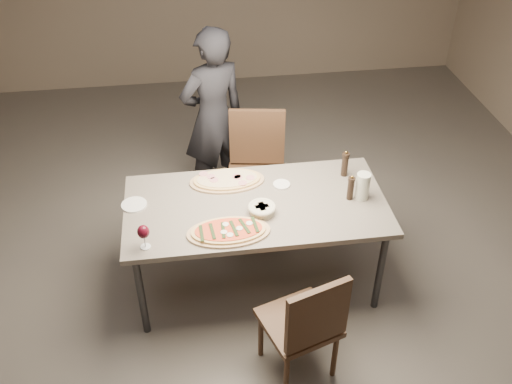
{
  "coord_description": "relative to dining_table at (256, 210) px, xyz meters",
  "views": [
    {
      "loc": [
        -0.43,
        -3.05,
        3.18
      ],
      "look_at": [
        0.0,
        0.0,
        0.85
      ],
      "focal_mm": 40.0,
      "sensor_mm": 36.0,
      "label": 1
    }
  ],
  "objects": [
    {
      "name": "room",
      "position": [
        0.0,
        0.0,
        0.71
      ],
      "size": [
        7.0,
        7.0,
        7.0
      ],
      "color": "#58524C",
      "rests_on": "ground"
    },
    {
      "name": "dining_table",
      "position": [
        0.0,
        0.0,
        0.0
      ],
      "size": [
        1.8,
        0.9,
        0.75
      ],
      "color": "slate",
      "rests_on": "ground"
    },
    {
      "name": "zucchini_pizza",
      "position": [
        -0.22,
        -0.28,
        0.07
      ],
      "size": [
        0.54,
        0.3,
        0.05
      ],
      "rotation": [
        0.0,
        0.0,
        -0.14
      ],
      "color": "tan",
      "rests_on": "dining_table"
    },
    {
      "name": "ham_pizza",
      "position": [
        -0.17,
        0.28,
        0.07
      ],
      "size": [
        0.54,
        0.3,
        0.04
      ],
      "rotation": [
        0.0,
        0.0,
        -0.17
      ],
      "color": "tan",
      "rests_on": "dining_table"
    },
    {
      "name": "bread_basket",
      "position": [
        0.02,
        -0.11,
        0.1
      ],
      "size": [
        0.19,
        0.19,
        0.07
      ],
      "rotation": [
        0.0,
        0.0,
        0.25
      ],
      "color": "beige",
      "rests_on": "dining_table"
    },
    {
      "name": "oil_dish",
      "position": [
        0.21,
        0.18,
        0.06
      ],
      "size": [
        0.12,
        0.12,
        0.01
      ],
      "rotation": [
        0.0,
        0.0,
        -0.18
      ],
      "color": "white",
      "rests_on": "dining_table"
    },
    {
      "name": "pepper_mill_left",
      "position": [
        0.65,
        -0.03,
        0.15
      ],
      "size": [
        0.05,
        0.05,
        0.19
      ],
      "rotation": [
        0.0,
        0.0,
        -0.23
      ],
      "color": "black",
      "rests_on": "dining_table"
    },
    {
      "name": "pepper_mill_right",
      "position": [
        0.69,
        0.25,
        0.16
      ],
      "size": [
        0.05,
        0.05,
        0.21
      ],
      "rotation": [
        0.0,
        0.0,
        0.2
      ],
      "color": "black",
      "rests_on": "dining_table"
    },
    {
      "name": "carafe",
      "position": [
        0.74,
        -0.03,
        0.16
      ],
      "size": [
        0.1,
        0.1,
        0.2
      ],
      "rotation": [
        0.0,
        0.0,
        -0.35
      ],
      "color": "silver",
      "rests_on": "dining_table"
    },
    {
      "name": "wine_glass",
      "position": [
        -0.75,
        -0.34,
        0.18
      ],
      "size": [
        0.08,
        0.08,
        0.17
      ],
      "rotation": [
        0.0,
        0.0,
        0.29
      ],
      "color": "silver",
      "rests_on": "dining_table"
    },
    {
      "name": "side_plate",
      "position": [
        -0.83,
        0.1,
        0.06
      ],
      "size": [
        0.17,
        0.17,
        0.01
      ],
      "rotation": [
        0.0,
        0.0,
        0.04
      ],
      "color": "white",
      "rests_on": "dining_table"
    },
    {
      "name": "chair_near",
      "position": [
        0.18,
        -0.87,
        -0.19
      ],
      "size": [
        0.53,
        0.53,
        0.89
      ],
      "rotation": [
        0.0,
        0.0,
        0.32
      ],
      "color": "#442D1C",
      "rests_on": "ground"
    },
    {
      "name": "chair_far",
      "position": [
        0.11,
        0.75,
        -0.14
      ],
      "size": [
        0.54,
        0.54,
        0.99
      ],
      "rotation": [
        0.0,
        0.0,
        2.98
      ],
      "color": "#442D1C",
      "rests_on": "ground"
    },
    {
      "name": "diner",
      "position": [
        -0.2,
        1.15,
        0.1
      ],
      "size": [
        0.68,
        0.57,
        1.58
      ],
      "primitive_type": "imported",
      "rotation": [
        0.0,
        0.0,
        3.53
      ],
      "color": "black",
      "rests_on": "ground"
    }
  ]
}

